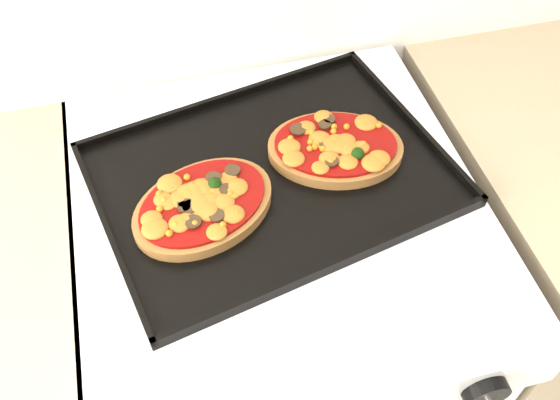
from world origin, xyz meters
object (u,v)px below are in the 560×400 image
object	(u,v)px
baking_tray	(272,174)
stove	(277,339)
pizza_right	(335,147)
pizza_left	(203,204)

from	to	relation	value
baking_tray	stove	bearing A→B (deg)	-104.11
stove	pizza_right	distance (m)	0.49
stove	baking_tray	world-z (taller)	baking_tray
stove	pizza_left	world-z (taller)	pizza_left
baking_tray	pizza_right	world-z (taller)	pizza_right
baking_tray	pizza_right	size ratio (longest dim) A/B	2.46
stove	pizza_right	bearing A→B (deg)	26.30
pizza_right	baking_tray	bearing A→B (deg)	-170.14
stove	pizza_left	size ratio (longest dim) A/B	4.36
baking_tray	pizza_right	distance (m)	0.11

